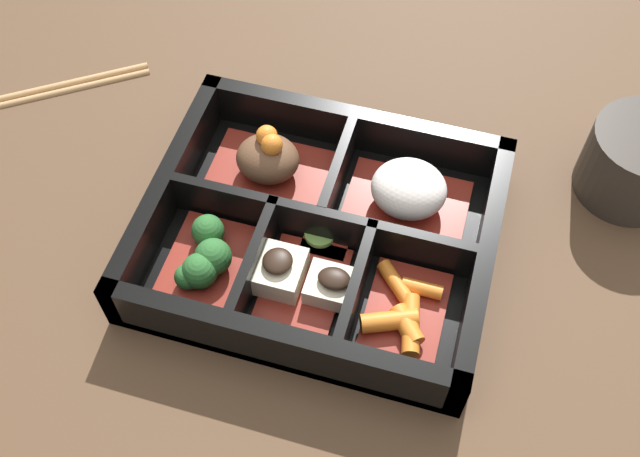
# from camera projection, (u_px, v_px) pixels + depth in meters

# --- Properties ---
(ground_plane) EXTENTS (3.00, 3.00, 0.00)m
(ground_plane) POSITION_uv_depth(u_px,v_px,m) (320.00, 245.00, 0.62)
(ground_plane) COLOR #4C3523
(bento_base) EXTENTS (0.27, 0.23, 0.01)m
(bento_base) POSITION_uv_depth(u_px,v_px,m) (320.00, 242.00, 0.62)
(bento_base) COLOR black
(bento_base) RESTS_ON ground_plane
(bento_rim) EXTENTS (0.27, 0.23, 0.05)m
(bento_rim) POSITION_uv_depth(u_px,v_px,m) (320.00, 230.00, 0.60)
(bento_rim) COLOR black
(bento_rim) RESTS_ON ground_plane
(bowl_stew) EXTENTS (0.10, 0.07, 0.05)m
(bowl_stew) POSITION_uv_depth(u_px,v_px,m) (268.00, 161.00, 0.63)
(bowl_stew) COLOR maroon
(bowl_stew) RESTS_ON bento_base
(bowl_rice) EXTENTS (0.10, 0.07, 0.05)m
(bowl_rice) POSITION_uv_depth(u_px,v_px,m) (408.00, 192.00, 0.61)
(bowl_rice) COLOR maroon
(bowl_rice) RESTS_ON bento_base
(bowl_greens) EXTENTS (0.06, 0.08, 0.03)m
(bowl_greens) POSITION_uv_depth(u_px,v_px,m) (206.00, 258.00, 0.58)
(bowl_greens) COLOR maroon
(bowl_greens) RESTS_ON bento_base
(bowl_tofu) EXTENTS (0.08, 0.08, 0.03)m
(bowl_tofu) POSITION_uv_depth(u_px,v_px,m) (302.00, 279.00, 0.58)
(bowl_tofu) COLOR maroon
(bowl_tofu) RESTS_ON bento_base
(bowl_carrots) EXTENTS (0.06, 0.08, 0.02)m
(bowl_carrots) POSITION_uv_depth(u_px,v_px,m) (404.00, 312.00, 0.57)
(bowl_carrots) COLOR maroon
(bowl_carrots) RESTS_ON bento_base
(bowl_pickles) EXTENTS (0.04, 0.04, 0.01)m
(bowl_pickles) POSITION_uv_depth(u_px,v_px,m) (326.00, 233.00, 0.61)
(bowl_pickles) COLOR maroon
(bowl_pickles) RESTS_ON bento_base
(tea_cup) EXTENTS (0.09, 0.09, 0.07)m
(tea_cup) POSITION_uv_depth(u_px,v_px,m) (637.00, 161.00, 0.62)
(tea_cup) COLOR #2D2823
(tea_cup) RESTS_ON ground_plane
(chopsticks) EXTENTS (0.19, 0.14, 0.01)m
(chopsticks) POSITION_uv_depth(u_px,v_px,m) (35.00, 92.00, 0.71)
(chopsticks) COLOR #A87F51
(chopsticks) RESTS_ON ground_plane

